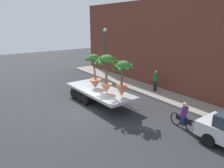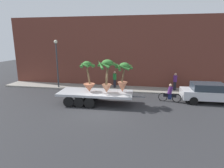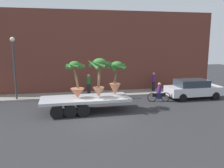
{
  "view_description": "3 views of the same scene",
  "coord_description": "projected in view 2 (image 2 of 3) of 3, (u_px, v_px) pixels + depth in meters",
  "views": [
    {
      "loc": [
        11.34,
        -6.2,
        5.57
      ],
      "look_at": [
        0.76,
        1.36,
        1.75
      ],
      "focal_mm": 34.06,
      "sensor_mm": 36.0,
      "label": 1
    },
    {
      "loc": [
        3.12,
        -12.56,
        5.02
      ],
      "look_at": [
        0.44,
        2.05,
        1.51
      ],
      "focal_mm": 30.24,
      "sensor_mm": 36.0,
      "label": 2
    },
    {
      "loc": [
        -1.91,
        -13.61,
        4.59
      ],
      "look_at": [
        1.18,
        2.01,
        1.7
      ],
      "focal_mm": 37.06,
      "sensor_mm": 36.0,
      "label": 3
    }
  ],
  "objects": [
    {
      "name": "flatbed_trailer",
      "position": [
        92.0,
        94.0,
        15.01
      ],
      "size": [
        6.85,
        2.44,
        0.98
      ],
      "color": "#B7BABF",
      "rests_on": "ground"
    },
    {
      "name": "sidewalk",
      "position": [
        115.0,
        88.0,
        19.54
      ],
      "size": [
        24.0,
        2.2,
        0.15
      ],
      "primitive_type": "cube",
      "color": "gray",
      "rests_on": "ground"
    },
    {
      "name": "potted_palm_front",
      "position": [
        123.0,
        76.0,
        14.59
      ],
      "size": [
        1.46,
        1.4,
        2.34
      ],
      "color": "#C17251",
      "rests_on": "flatbed_trailer"
    },
    {
      "name": "building_facade",
      "position": [
        118.0,
        52.0,
        20.34
      ],
      "size": [
        24.0,
        1.2,
        7.38
      ],
      "primitive_type": "cube",
      "color": "brown",
      "rests_on": "ground"
    },
    {
      "name": "parked_car",
      "position": [
        209.0,
        92.0,
        15.33
      ],
      "size": [
        4.54,
        2.05,
        1.58
      ],
      "color": "silver",
      "rests_on": "ground"
    },
    {
      "name": "pedestrian_near_gate",
      "position": [
        115.0,
        79.0,
        19.48
      ],
      "size": [
        0.36,
        0.36,
        1.71
      ],
      "color": "black",
      "rests_on": "sidewalk"
    },
    {
      "name": "potted_palm_middle",
      "position": [
        107.0,
        73.0,
        14.38
      ],
      "size": [
        1.68,
        1.59,
        2.59
      ],
      "color": "tan",
      "rests_on": "flatbed_trailer"
    },
    {
      "name": "pedestrian_far_left",
      "position": [
        175.0,
        81.0,
        18.44
      ],
      "size": [
        0.36,
        0.36,
        1.71
      ],
      "color": "black",
      "rests_on": "sidewalk"
    },
    {
      "name": "cyclist",
      "position": [
        170.0,
        94.0,
        15.51
      ],
      "size": [
        1.84,
        0.38,
        1.54
      ],
      "color": "black",
      "rests_on": "ground"
    },
    {
      "name": "ground_plane",
      "position": [
        101.0,
        110.0,
        13.72
      ],
      "size": [
        60.0,
        60.0,
        0.0
      ],
      "primitive_type": "plane",
      "color": "#2D2D30"
    },
    {
      "name": "potted_palm_rear",
      "position": [
        88.0,
        78.0,
        14.74
      ],
      "size": [
        1.3,
        1.31,
        2.42
      ],
      "color": "#B26647",
      "rests_on": "flatbed_trailer"
    },
    {
      "name": "street_lamp",
      "position": [
        57.0,
        58.0,
        19.08
      ],
      "size": [
        0.36,
        0.36,
        4.83
      ],
      "color": "#383D42",
      "rests_on": "sidewalk"
    }
  ]
}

